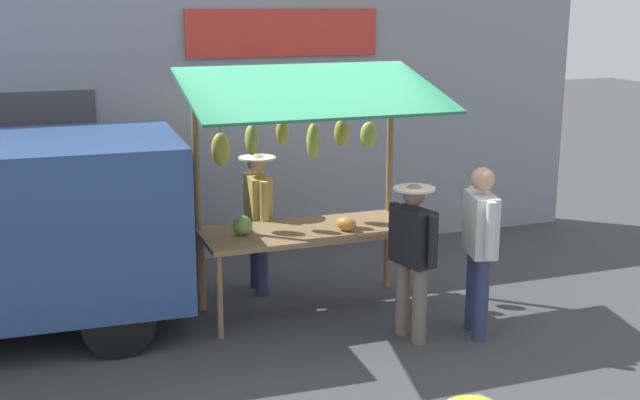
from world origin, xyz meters
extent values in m
plane|color=#424244|center=(0.00, 0.00, 0.00)|extent=(40.00, 40.00, 0.00)
cube|color=#8C939E|center=(0.00, -2.20, 1.70)|extent=(9.00, 0.25, 3.40)
cube|color=red|center=(-0.39, -2.06, 2.75)|extent=(2.40, 0.06, 0.56)
cube|color=#47474C|center=(2.81, -2.07, 1.10)|extent=(1.90, 0.04, 2.10)
cube|color=olive|center=(0.00, 0.00, 0.85)|extent=(2.20, 0.90, 0.05)
cylinder|color=olive|center=(1.04, 0.39, 0.41)|extent=(0.06, 0.06, 0.83)
cylinder|color=olive|center=(-1.04, 0.39, 0.41)|extent=(0.06, 0.06, 0.83)
cylinder|color=olive|center=(1.04, -0.39, 0.41)|extent=(0.06, 0.06, 0.83)
cylinder|color=olive|center=(-1.04, -0.39, 0.41)|extent=(0.06, 0.06, 0.83)
cylinder|color=olive|center=(1.06, -0.40, 1.18)|extent=(0.07, 0.07, 2.35)
cylinder|color=olive|center=(-1.06, -0.40, 1.18)|extent=(0.07, 0.07, 2.35)
cylinder|color=olive|center=(0.00, -0.40, 2.15)|extent=(2.12, 0.06, 0.06)
cube|color=#23724C|center=(0.00, 0.15, 2.30)|extent=(2.50, 1.46, 0.39)
cylinder|color=brown|center=(-0.81, -0.41, 2.01)|extent=(0.01, 0.01, 0.27)
ellipsoid|color=#B2CC4C|center=(-0.81, -0.41, 1.74)|extent=(0.21, 0.18, 0.28)
cylinder|color=brown|center=(-0.49, -0.38, 2.04)|extent=(0.01, 0.01, 0.22)
ellipsoid|color=gold|center=(-0.49, -0.38, 1.78)|extent=(0.20, 0.18, 0.29)
cylinder|color=brown|center=(-0.18, -0.40, 2.02)|extent=(0.01, 0.01, 0.26)
ellipsoid|color=#B2CC4C|center=(-0.18, -0.40, 1.70)|extent=(0.21, 0.23, 0.38)
cylinder|color=brown|center=(0.16, -0.40, 2.05)|extent=(0.01, 0.01, 0.19)
ellipsoid|color=gold|center=(0.16, -0.40, 1.83)|extent=(0.20, 0.20, 0.26)
cylinder|color=brown|center=(0.50, -0.36, 2.04)|extent=(0.01, 0.01, 0.22)
ellipsoid|color=#B2CC4C|center=(0.50, -0.36, 1.77)|extent=(0.15, 0.18, 0.32)
cylinder|color=brown|center=(0.81, -0.39, 2.00)|extent=(0.01, 0.01, 0.30)
ellipsoid|color=gold|center=(0.81, -0.39, 1.68)|extent=(0.25, 0.22, 0.34)
ellipsoid|color=orange|center=(-0.32, 0.19, 0.95)|extent=(0.25, 0.26, 0.14)
sphere|color=#729E4C|center=(0.70, -0.02, 0.98)|extent=(0.20, 0.20, 0.20)
cylinder|color=navy|center=(0.33, -0.88, 0.38)|extent=(0.14, 0.14, 0.76)
cylinder|color=navy|center=(0.34, -0.62, 0.38)|extent=(0.14, 0.14, 0.76)
cube|color=gold|center=(0.33, -0.75, 1.03)|extent=(0.24, 0.47, 0.54)
cylinder|color=gold|center=(0.32, -1.04, 1.05)|extent=(0.09, 0.09, 0.50)
cylinder|color=gold|center=(0.35, -0.46, 1.05)|extent=(0.09, 0.09, 0.50)
sphere|color=tan|center=(0.33, -0.75, 1.44)|extent=(0.21, 0.21, 0.21)
cylinder|color=beige|center=(0.33, -0.75, 1.50)|extent=(0.40, 0.40, 0.02)
cylinder|color=navy|center=(-1.26, 1.26, 0.41)|extent=(0.14, 0.14, 0.81)
cylinder|color=navy|center=(-1.33, 1.00, 0.41)|extent=(0.14, 0.14, 0.81)
cube|color=silver|center=(-1.30, 1.13, 1.10)|extent=(0.34, 0.53, 0.58)
cylinder|color=silver|center=(-1.22, 1.42, 1.12)|extent=(0.09, 0.09, 0.53)
cylinder|color=silver|center=(-1.38, 0.83, 1.12)|extent=(0.09, 0.09, 0.53)
sphere|color=tan|center=(-1.30, 1.13, 1.53)|extent=(0.22, 0.22, 0.22)
cylinder|color=#726656|center=(-0.69, 1.13, 0.37)|extent=(0.14, 0.14, 0.74)
cylinder|color=#726656|center=(-0.63, 0.88, 0.37)|extent=(0.14, 0.14, 0.74)
cube|color=black|center=(-0.66, 1.01, 1.01)|extent=(0.32, 0.49, 0.53)
cylinder|color=black|center=(-0.72, 1.28, 1.03)|extent=(0.09, 0.09, 0.49)
cylinder|color=black|center=(-0.59, 0.73, 1.03)|extent=(0.09, 0.09, 0.49)
sphere|color=#8C664C|center=(-0.66, 1.01, 1.40)|extent=(0.20, 0.20, 0.20)
cylinder|color=beige|center=(-0.66, 1.01, 1.47)|extent=(0.39, 0.39, 0.02)
cylinder|color=black|center=(1.99, 0.47, 0.33)|extent=(0.67, 0.20, 0.66)
cylinder|color=black|center=(1.93, -1.20, 0.33)|extent=(0.67, 0.20, 0.66)
camera|label=1|loc=(2.63, 7.56, 3.15)|focal=46.04mm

